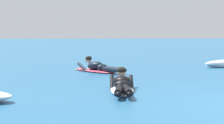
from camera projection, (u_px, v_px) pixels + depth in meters
The scene contains 3 objects.
ground_plane at pixel (166, 64), 17.76m from camera, with size 120.00×120.00×0.00m, color #235B84.
surfer_near at pixel (122, 85), 9.59m from camera, with size 0.70×2.66×0.55m.
surfer_far at pixel (98, 68), 14.12m from camera, with size 1.63×2.21×0.54m.
Camera 1 is at (-3.74, -7.44, 1.30)m, focal length 71.66 mm.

